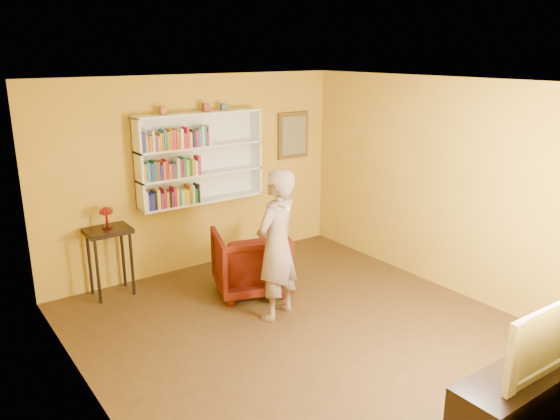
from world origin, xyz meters
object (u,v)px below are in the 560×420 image
object	(u,v)px
bookshelf	(199,158)
television	(536,335)
person	(277,245)
console_table	(109,240)
tv_cabinet	(526,398)
armchair	(251,261)
ruby_lustre	(106,213)

from	to	relation	value
bookshelf	television	bearing A→B (deg)	-83.73
bookshelf	person	world-z (taller)	bookshelf
bookshelf	console_table	bearing A→B (deg)	-173.39
tv_cabinet	console_table	bearing A→B (deg)	112.77
person	television	bearing A→B (deg)	78.77
armchair	television	world-z (taller)	television
tv_cabinet	armchair	bearing A→B (deg)	96.43
armchair	console_table	bearing A→B (deg)	-13.02
person	tv_cabinet	bearing A→B (deg)	78.77
ruby_lustre	armchair	bearing A→B (deg)	-32.35
console_table	tv_cabinet	world-z (taller)	console_table
console_table	tv_cabinet	distance (m)	4.90
ruby_lustre	person	distance (m)	2.19
bookshelf	ruby_lustre	world-z (taller)	bookshelf
console_table	bookshelf	bearing A→B (deg)	6.61
console_table	television	xyz separation A→B (m)	(1.89, -4.50, 0.12)
bookshelf	tv_cabinet	size ratio (longest dim) A/B	1.18
console_table	armchair	bearing A→B (deg)	-32.35
console_table	armchair	size ratio (longest dim) A/B	0.98
person	console_table	bearing A→B (deg)	-73.39
television	armchair	bearing A→B (deg)	97.41
ruby_lustre	tv_cabinet	bearing A→B (deg)	-67.23
console_table	tv_cabinet	bearing A→B (deg)	-67.23
armchair	person	bearing A→B (deg)	99.79
bookshelf	console_table	world-z (taller)	bookshelf
console_table	ruby_lustre	distance (m)	0.35
bookshelf	television	xyz separation A→B (m)	(0.51, -4.66, -0.75)
tv_cabinet	television	distance (m)	0.57
armchair	tv_cabinet	bearing A→B (deg)	115.76
ruby_lustre	console_table	bearing A→B (deg)	180.00
person	television	size ratio (longest dim) A/B	1.69
bookshelf	tv_cabinet	world-z (taller)	bookshelf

